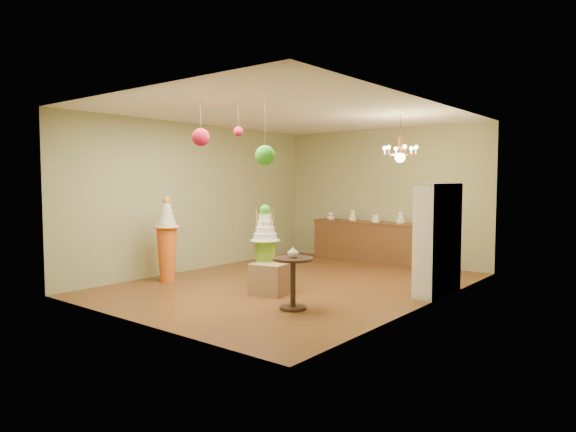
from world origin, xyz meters
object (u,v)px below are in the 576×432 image
Objects in this scene: pedestal_green at (265,254)px; round_table at (293,276)px; pedestal_orange at (167,247)px; sideboard at (376,242)px.

pedestal_green is 1.93× the size of round_table.
pedestal_orange is at bearing 177.35° from round_table.
pedestal_orange is 4.67m from sideboard.
round_table is at bearing -2.65° from pedestal_orange.
pedestal_orange is at bearing -114.25° from sideboard.
sideboard is at bearing 104.14° from round_table.
pedestal_orange is 3.03m from round_table.
round_table is (1.11, -4.40, 0.00)m from sideboard.
round_table is (1.15, -0.71, -0.14)m from pedestal_green.
sideboard is (0.04, 3.69, -0.14)m from pedestal_green.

